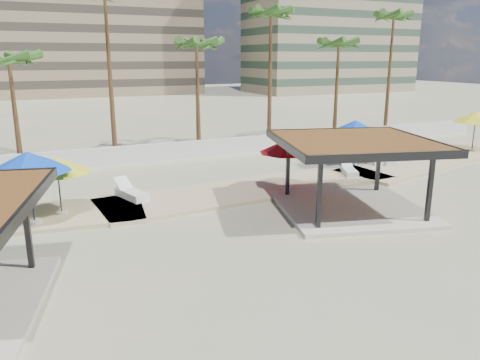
% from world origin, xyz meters
% --- Properties ---
extents(ground, '(200.00, 200.00, 0.00)m').
position_xyz_m(ground, '(0.00, 0.00, 0.00)').
color(ground, tan).
rests_on(ground, ground).
extents(promenade, '(44.45, 7.97, 0.24)m').
position_xyz_m(promenade, '(2.00, 7.67, 0.06)').
color(promenade, '#C6B284').
rests_on(promenade, ground).
extents(boundary_wall, '(56.00, 0.30, 1.20)m').
position_xyz_m(boundary_wall, '(0.00, 16.00, 0.60)').
color(boundary_wall, silver).
rests_on(boundary_wall, ground).
extents(building_mid, '(38.00, 16.00, 30.40)m').
position_xyz_m(building_mid, '(4.00, 78.00, 14.27)').
color(building_mid, '#847259').
rests_on(building_mid, ground).
extents(building_east, '(32.00, 15.00, 36.40)m').
position_xyz_m(building_east, '(48.00, 66.00, 17.27)').
color(building_east, gray).
rests_on(building_east, ground).
extents(pavilion_central, '(7.92, 7.92, 3.27)m').
position_xyz_m(pavilion_central, '(4.41, 2.29, 1.95)').
color(pavilion_central, beige).
rests_on(pavilion_central, ground).
extents(umbrella_b, '(3.05, 3.05, 2.48)m').
position_xyz_m(umbrella_b, '(-7.50, 6.71, 2.31)').
color(umbrella_b, beige).
rests_on(umbrella_b, promenade).
extents(umbrella_c, '(2.96, 2.96, 2.57)m').
position_xyz_m(umbrella_c, '(3.26, 6.04, 2.39)').
color(umbrella_c, beige).
rests_on(umbrella_c, promenade).
extents(umbrella_d, '(3.27, 3.27, 2.78)m').
position_xyz_m(umbrella_d, '(9.93, 9.20, 2.57)').
color(umbrella_d, beige).
rests_on(umbrella_d, promenade).
extents(umbrella_e, '(3.70, 3.70, 2.81)m').
position_xyz_m(umbrella_e, '(20.53, 9.20, 2.60)').
color(umbrella_e, beige).
rests_on(umbrella_e, promenade).
extents(umbrella_f, '(4.07, 4.07, 2.95)m').
position_xyz_m(umbrella_f, '(-8.59, 5.90, 2.72)').
color(umbrella_f, beige).
rests_on(umbrella_f, promenade).
extents(lounger_a, '(1.34, 2.35, 0.85)m').
position_xyz_m(lounger_a, '(-4.27, 7.82, 0.38)').
color(lounger_a, white).
rests_on(lounger_a, promenade).
extents(lounger_b, '(1.39, 2.08, 0.75)m').
position_xyz_m(lounger_b, '(8.15, 7.29, 0.36)').
color(lounger_b, white).
rests_on(lounger_b, promenade).
extents(lounger_c, '(0.78, 2.08, 0.78)m').
position_xyz_m(lounger_c, '(11.28, 9.25, 0.37)').
color(lounger_c, white).
rests_on(lounger_c, promenade).
extents(lounger_d, '(1.43, 2.00, 0.73)m').
position_xyz_m(lounger_d, '(12.17, 8.60, 0.36)').
color(lounger_d, white).
rests_on(lounger_d, promenade).
extents(palm_c, '(3.00, 3.00, 7.44)m').
position_xyz_m(palm_c, '(-9.00, 18.10, 6.38)').
color(palm_c, brown).
rests_on(palm_c, ground).
extents(palm_d, '(3.00, 3.00, 11.54)m').
position_xyz_m(palm_d, '(-3.00, 18.90, 10.22)').
color(palm_d, brown).
rests_on(palm_d, ground).
extents(palm_e, '(3.00, 3.00, 8.43)m').
position_xyz_m(palm_e, '(3.00, 18.40, 7.31)').
color(palm_e, brown).
rests_on(palm_e, ground).
extents(palm_f, '(3.00, 3.00, 10.71)m').
position_xyz_m(palm_f, '(9.00, 18.60, 9.45)').
color(palm_f, brown).
rests_on(palm_f, ground).
extents(palm_g, '(3.00, 3.00, 8.59)m').
position_xyz_m(palm_g, '(15.00, 18.20, 7.47)').
color(palm_g, brown).
rests_on(palm_g, ground).
extents(palm_h, '(3.00, 3.00, 10.91)m').
position_xyz_m(palm_h, '(21.00, 18.80, 9.64)').
color(palm_h, brown).
rests_on(palm_h, ground).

